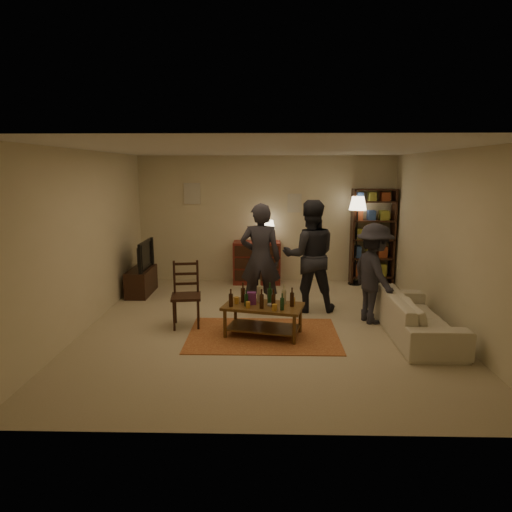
{
  "coord_description": "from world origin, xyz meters",
  "views": [
    {
      "loc": [
        0.01,
        -6.83,
        2.41
      ],
      "look_at": [
        -0.16,
        0.1,
        1.09
      ],
      "focal_mm": 32.0,
      "sensor_mm": 36.0,
      "label": 1
    }
  ],
  "objects_px": {
    "coffee_table": "(263,309)",
    "dresser": "(257,261)",
    "sofa": "(416,316)",
    "person_by_sofa": "(374,274)",
    "dining_chair": "(186,291)",
    "person_left": "(260,259)",
    "person_right": "(310,256)",
    "tv_stand": "(141,275)",
    "bookshelf": "(372,235)",
    "floor_lamp": "(358,210)"
  },
  "relations": [
    {
      "from": "person_left",
      "to": "person_right",
      "type": "distance_m",
      "value": 0.85
    },
    {
      "from": "dresser",
      "to": "person_right",
      "type": "relative_size",
      "value": 0.71
    },
    {
      "from": "dining_chair",
      "to": "tv_stand",
      "type": "bearing_deg",
      "value": 115.57
    },
    {
      "from": "sofa",
      "to": "person_by_sofa",
      "type": "height_order",
      "value": "person_by_sofa"
    },
    {
      "from": "dresser",
      "to": "bookshelf",
      "type": "height_order",
      "value": "bookshelf"
    },
    {
      "from": "bookshelf",
      "to": "dresser",
      "type": "bearing_deg",
      "value": -178.43
    },
    {
      "from": "person_left",
      "to": "person_by_sofa",
      "type": "height_order",
      "value": "person_left"
    },
    {
      "from": "sofa",
      "to": "tv_stand",
      "type": "bearing_deg",
      "value": 64.66
    },
    {
      "from": "dining_chair",
      "to": "person_right",
      "type": "relative_size",
      "value": 0.54
    },
    {
      "from": "dining_chair",
      "to": "bookshelf",
      "type": "relative_size",
      "value": 0.51
    },
    {
      "from": "coffee_table",
      "to": "dresser",
      "type": "xyz_separation_m",
      "value": [
        -0.15,
        3.15,
        0.07
      ]
    },
    {
      "from": "coffee_table",
      "to": "tv_stand",
      "type": "distance_m",
      "value": 3.29
    },
    {
      "from": "tv_stand",
      "to": "sofa",
      "type": "relative_size",
      "value": 0.51
    },
    {
      "from": "floor_lamp",
      "to": "person_by_sofa",
      "type": "relative_size",
      "value": 1.17
    },
    {
      "from": "dresser",
      "to": "floor_lamp",
      "type": "height_order",
      "value": "floor_lamp"
    },
    {
      "from": "bookshelf",
      "to": "person_left",
      "type": "distance_m",
      "value": 3.15
    },
    {
      "from": "dining_chair",
      "to": "person_right",
      "type": "bearing_deg",
      "value": 14.93
    },
    {
      "from": "person_left",
      "to": "bookshelf",
      "type": "bearing_deg",
      "value": -134.73
    },
    {
      "from": "coffee_table",
      "to": "dining_chair",
      "type": "relative_size",
      "value": 1.21
    },
    {
      "from": "dining_chair",
      "to": "person_by_sofa",
      "type": "bearing_deg",
      "value": -3.78
    },
    {
      "from": "tv_stand",
      "to": "person_left",
      "type": "height_order",
      "value": "person_left"
    },
    {
      "from": "sofa",
      "to": "dresser",
      "type": "bearing_deg",
      "value": 37.54
    },
    {
      "from": "coffee_table",
      "to": "person_left",
      "type": "height_order",
      "value": "person_left"
    },
    {
      "from": "bookshelf",
      "to": "sofa",
      "type": "distance_m",
      "value": 3.26
    },
    {
      "from": "tv_stand",
      "to": "sofa",
      "type": "height_order",
      "value": "tv_stand"
    },
    {
      "from": "bookshelf",
      "to": "person_left",
      "type": "bearing_deg",
      "value": -137.98
    },
    {
      "from": "bookshelf",
      "to": "person_by_sofa",
      "type": "height_order",
      "value": "bookshelf"
    },
    {
      "from": "person_right",
      "to": "floor_lamp",
      "type": "bearing_deg",
      "value": -124.39
    },
    {
      "from": "person_by_sofa",
      "to": "sofa",
      "type": "bearing_deg",
      "value": -157.13
    },
    {
      "from": "floor_lamp",
      "to": "person_left",
      "type": "xyz_separation_m",
      "value": [
        -1.98,
        -1.98,
        -0.66
      ]
    },
    {
      "from": "sofa",
      "to": "person_left",
      "type": "distance_m",
      "value": 2.61
    },
    {
      "from": "tv_stand",
      "to": "person_right",
      "type": "relative_size",
      "value": 0.55
    },
    {
      "from": "dining_chair",
      "to": "dresser",
      "type": "relative_size",
      "value": 0.76
    },
    {
      "from": "sofa",
      "to": "person_by_sofa",
      "type": "bearing_deg",
      "value": 39.26
    },
    {
      "from": "bookshelf",
      "to": "sofa",
      "type": "xyz_separation_m",
      "value": [
        -0.05,
        -3.18,
        -0.73
      ]
    },
    {
      "from": "tv_stand",
      "to": "sofa",
      "type": "distance_m",
      "value": 5.14
    },
    {
      "from": "coffee_table",
      "to": "person_left",
      "type": "bearing_deg",
      "value": 92.81
    },
    {
      "from": "sofa",
      "to": "person_left",
      "type": "bearing_deg",
      "value": 65.02
    },
    {
      "from": "person_left",
      "to": "person_right",
      "type": "relative_size",
      "value": 0.98
    },
    {
      "from": "dining_chair",
      "to": "person_left",
      "type": "xyz_separation_m",
      "value": [
        1.15,
        0.68,
        0.39
      ]
    },
    {
      "from": "person_right",
      "to": "person_by_sofa",
      "type": "xyz_separation_m",
      "value": [
        0.96,
        -0.62,
        -0.16
      ]
    },
    {
      "from": "person_right",
      "to": "person_by_sofa",
      "type": "bearing_deg",
      "value": 144.82
    },
    {
      "from": "sofa",
      "to": "person_by_sofa",
      "type": "relative_size",
      "value": 1.31
    },
    {
      "from": "sofa",
      "to": "person_left",
      "type": "relative_size",
      "value": 1.11
    },
    {
      "from": "dresser",
      "to": "sofa",
      "type": "xyz_separation_m",
      "value": [
        2.39,
        -3.11,
        -0.17
      ]
    },
    {
      "from": "dresser",
      "to": "person_right",
      "type": "bearing_deg",
      "value": -63.57
    },
    {
      "from": "person_right",
      "to": "sofa",
      "type": "bearing_deg",
      "value": 137.58
    },
    {
      "from": "coffee_table",
      "to": "dining_chair",
      "type": "distance_m",
      "value": 1.28
    },
    {
      "from": "tv_stand",
      "to": "person_right",
      "type": "xyz_separation_m",
      "value": [
        3.19,
        -0.97,
        0.57
      ]
    },
    {
      "from": "coffee_table",
      "to": "person_by_sofa",
      "type": "distance_m",
      "value": 1.9
    }
  ]
}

